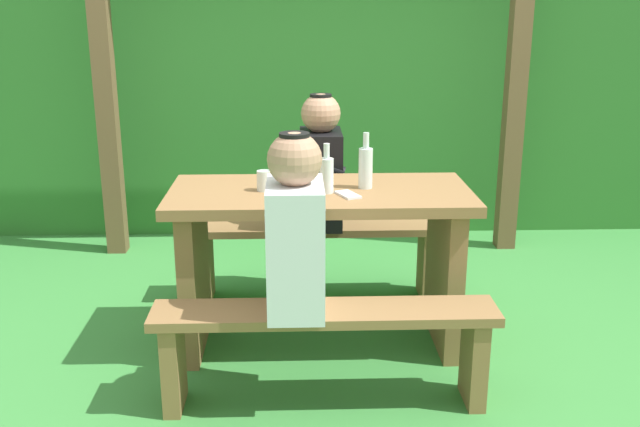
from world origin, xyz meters
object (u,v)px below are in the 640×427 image
Objects in this scene: picnic_table at (320,241)px; bottle_left at (327,174)px; person_white_shirt at (295,230)px; cell_phone at (348,195)px; bench_near at (325,336)px; bottle_center at (291,171)px; bottle_right at (366,166)px; person_black_coat at (321,166)px; bench_far at (316,245)px; drinking_glass at (264,181)px.

picnic_table is 0.35m from bottle_left.
cell_phone is at bearing 62.25° from person_white_shirt.
bench_near is 0.79m from bottle_center.
picnic_table is 1.00× the size of bench_near.
bottle_right is (0.18, 0.08, 0.01)m from bottle_left.
bottle_left is at bearing -89.63° from person_black_coat.
picnic_table is 1.00× the size of bench_far.
person_black_coat reaches higher than bottle_center.
person_black_coat is at bearing 82.90° from person_white_shirt.
picnic_table is at bearing 13.79° from bottle_center.
bench_far is 1.22m from person_white_shirt.
picnic_table is 0.60m from bench_far.
person_black_coat is at bearing 75.14° from cell_phone.
drinking_glass is at bearing -114.36° from bench_far.
bench_far is (0.00, 1.13, 0.00)m from bench_near.
bench_far is 14.86× the size of drinking_glass.
person_white_shirt is 0.51m from cell_phone.
bottle_left is 0.98× the size of bottle_center.
drinking_glass is at bearing 104.51° from person_white_shirt.
bench_near is 0.67m from cell_phone.
cell_phone is at bearing -14.93° from drinking_glass.
bench_near is 5.35× the size of bottle_right.
bottle_right is (0.21, 0.59, 0.57)m from bench_near.
drinking_glass is at bearing 168.36° from bottle_center.
bench_far is 0.81m from bottle_right.
picnic_table is 0.38m from bottle_center.
bottle_right is at bearing 4.20° from drinking_glass.
person_white_shirt reaches higher than bottle_left.
bottle_left is at bearing -87.42° from bench_far.
bench_far is at bearing 77.07° from cell_phone.
cell_phone is (0.12, -0.67, 0.47)m from bench_far.
cell_phone is (0.12, -0.11, 0.26)m from picnic_table.
bench_near is at bearing -90.00° from bench_far.
bottle_center reaches higher than bottle_left.
bench_near is 0.47m from person_white_shirt.
cell_phone is at bearing -123.90° from bottle_right.
person_white_shirt reaches higher than bottle_right.
person_black_coat is at bearing 90.37° from bottle_left.
bottle_left is (0.03, -0.62, 0.56)m from bench_far.
person_black_coat is at bearing 109.51° from bottle_right.
bench_far is 6.15× the size of bottle_left.
bench_far is 0.83m from bottle_left.
cell_phone is at bearing -16.47° from bottle_center.
person_white_shirt is (-0.12, 0.00, 0.45)m from bench_near.
bottle_right is 0.35m from bottle_center.
cell_phone is (-0.09, -0.14, -0.10)m from bottle_right.
bottle_left reaches higher than cell_phone.
bottle_center reaches higher than drinking_glass.
person_white_shirt is (-0.12, -1.12, 0.45)m from bench_far.
bottle_right is at bearing 32.93° from cell_phone.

